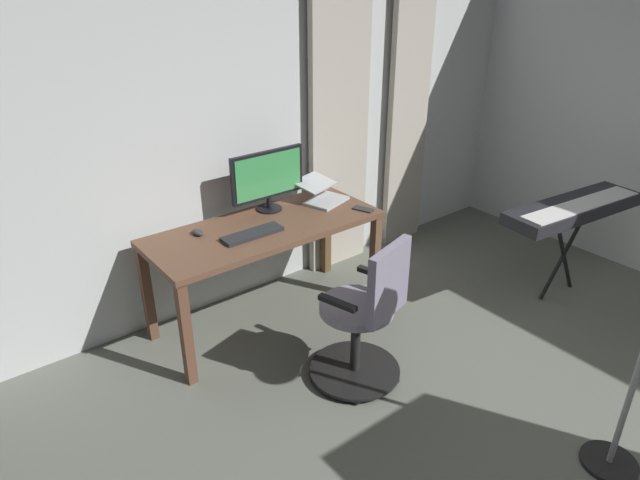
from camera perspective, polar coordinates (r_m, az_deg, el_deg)
back_room_partition at (r=4.15m, az=-4.60°, el=12.72°), size 4.84×0.10×2.66m
curtain_left_panel at (r=4.89m, az=8.96°, el=13.26°), size 0.42×0.06×2.44m
curtain_right_panel at (r=4.38m, az=1.96°, el=12.05°), size 0.55×0.06×2.44m
desk at (r=3.78m, az=-5.56°, el=0.24°), size 1.58×0.65×0.73m
office_chair at (r=3.30m, az=4.60°, el=-8.00°), size 0.56×0.56×0.95m
computer_monitor at (r=3.90m, az=-5.32°, el=6.40°), size 0.57×0.18×0.43m
computer_keyboard at (r=3.60m, az=-6.87°, el=0.62°), size 0.41×0.12×0.02m
laptop at (r=4.10m, az=0.20°, el=4.68°), size 0.37×0.39×0.15m
computer_mouse at (r=3.67m, az=-12.31°, el=0.79°), size 0.06×0.10×0.04m
cell_phone_by_monitor at (r=3.97m, az=4.39°, el=3.14°), size 0.11×0.16×0.01m
piano_keyboard at (r=4.44m, az=24.35°, el=2.79°), size 1.21×0.45×0.77m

